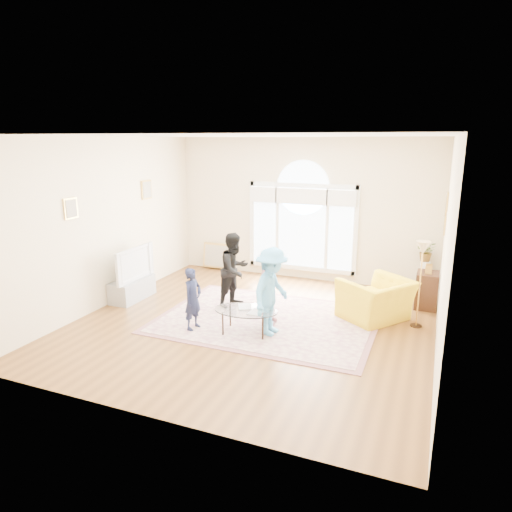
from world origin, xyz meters
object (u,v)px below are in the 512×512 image
at_px(area_rug, 267,320).
at_px(television, 131,263).
at_px(tv_console, 132,289).
at_px(armchair, 376,300).
at_px(coffee_table, 246,311).

bearing_deg(area_rug, television, 179.32).
xyz_separation_m(tv_console, armchair, (4.71, 0.74, 0.16)).
distance_m(television, coffee_table, 2.91).
bearing_deg(tv_console, television, 0.00).
bearing_deg(television, tv_console, 180.00).
bearing_deg(coffee_table, area_rug, 72.57).
bearing_deg(armchair, coffee_table, -16.77).
xyz_separation_m(area_rug, coffee_table, (-0.13, -0.67, 0.39)).
height_order(tv_console, television, television).
xyz_separation_m(area_rug, tv_console, (-2.93, 0.03, 0.20)).
xyz_separation_m(television, armchair, (4.71, 0.74, -0.38)).
bearing_deg(armchair, area_rug, -30.33).
relative_size(tv_console, coffee_table, 0.88).
relative_size(tv_console, television, 0.87).
bearing_deg(coffee_table, tv_console, 159.24).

